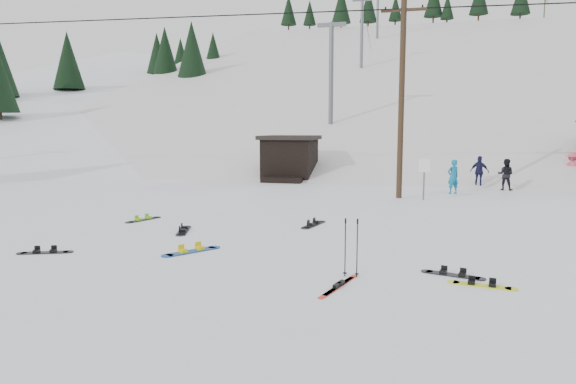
# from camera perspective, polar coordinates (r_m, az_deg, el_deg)

# --- Properties ---
(ground) EXTENTS (200.00, 200.00, 0.00)m
(ground) POSITION_cam_1_polar(r_m,az_deg,el_deg) (10.96, -1.69, -9.95)
(ground) COLOR white
(ground) RESTS_ON ground
(ski_slope) EXTENTS (60.00, 85.24, 65.97)m
(ski_slope) POSITION_cam_1_polar(r_m,az_deg,el_deg) (66.88, 11.71, -6.16)
(ski_slope) COLOR silver
(ski_slope) RESTS_ON ground
(ridge_left) EXTENTS (47.54, 95.03, 58.38)m
(ridge_left) POSITION_cam_1_polar(r_m,az_deg,el_deg) (71.33, -18.97, -4.74)
(ridge_left) COLOR white
(ridge_left) RESTS_ON ground
(treeline_left) EXTENTS (20.00, 64.00, 10.00)m
(treeline_left) POSITION_cam_1_polar(r_m,az_deg,el_deg) (62.29, -21.90, 3.67)
(treeline_left) COLOR black
(treeline_left) RESTS_ON ground
(treeline_crest) EXTENTS (50.00, 6.00, 10.00)m
(treeline_crest) POSITION_cam_1_polar(r_m,az_deg,el_deg) (96.15, 12.84, 5.05)
(treeline_crest) COLOR black
(treeline_crest) RESTS_ON ski_slope
(utility_pole) EXTENTS (2.00, 0.26, 9.00)m
(utility_pole) POSITION_cam_1_polar(r_m,az_deg,el_deg) (24.12, 12.50, 10.45)
(utility_pole) COLOR #3A2819
(utility_pole) RESTS_ON ground
(trail_sign) EXTENTS (0.50, 0.09, 1.85)m
(trail_sign) POSITION_cam_1_polar(r_m,az_deg,el_deg) (23.71, 14.90, 2.20)
(trail_sign) COLOR #595B60
(trail_sign) RESTS_ON ground
(lift_hut) EXTENTS (3.40, 4.10, 2.75)m
(lift_hut) POSITION_cam_1_polar(r_m,az_deg,el_deg) (32.05, 0.18, 3.83)
(lift_hut) COLOR black
(lift_hut) RESTS_ON ground
(lift_tower_near) EXTENTS (2.20, 0.36, 8.00)m
(lift_tower_near) POSITION_cam_1_polar(r_m,az_deg,el_deg) (40.91, 4.82, 13.63)
(lift_tower_near) COLOR #595B60
(lift_tower_near) RESTS_ON ski_slope
(lift_tower_mid) EXTENTS (2.20, 0.36, 8.00)m
(lift_tower_mid) POSITION_cam_1_polar(r_m,az_deg,el_deg) (61.47, 8.21, 17.52)
(lift_tower_mid) COLOR #595B60
(lift_tower_mid) RESTS_ON ski_slope
(lift_tower_far) EXTENTS (2.20, 0.36, 8.00)m
(lift_tower_far) POSITION_cam_1_polar(r_m,az_deg,el_deg) (82.27, 9.94, 19.43)
(lift_tower_far) COLOR #595B60
(lift_tower_far) RESTS_ON ski_slope
(hero_snowboard) EXTENTS (1.11, 1.46, 0.12)m
(hero_snowboard) POSITION_cam_1_polar(r_m,az_deg,el_deg) (13.70, -10.67, -6.44)
(hero_snowboard) COLOR #174497
(hero_snowboard) RESTS_ON ground
(hero_skis) EXTENTS (0.55, 1.72, 0.09)m
(hero_skis) POSITION_cam_1_polar(r_m,az_deg,el_deg) (10.68, 5.66, -10.30)
(hero_skis) COLOR red
(hero_skis) RESTS_ON ground
(ski_poles) EXTENTS (0.35, 0.09, 1.28)m
(ski_poles) POSITION_cam_1_polar(r_m,az_deg,el_deg) (11.26, 7.03, -6.08)
(ski_poles) COLOR black
(ski_poles) RESTS_ON ground
(board_scatter_a) EXTENTS (1.32, 0.70, 0.10)m
(board_scatter_a) POSITION_cam_1_polar(r_m,az_deg,el_deg) (14.77, -25.39, -6.05)
(board_scatter_a) COLOR black
(board_scatter_a) RESTS_ON ground
(board_scatter_b) EXTENTS (0.70, 1.54, 0.11)m
(board_scatter_b) POSITION_cam_1_polar(r_m,az_deg,el_deg) (16.45, -11.52, -4.19)
(board_scatter_b) COLOR black
(board_scatter_b) RESTS_ON ground
(board_scatter_c) EXTENTS (0.70, 1.42, 0.10)m
(board_scatter_c) POSITION_cam_1_polar(r_m,az_deg,el_deg) (18.72, -15.78, -2.95)
(board_scatter_c) COLOR black
(board_scatter_c) RESTS_ON ground
(board_scatter_d) EXTENTS (1.35, 0.57, 0.10)m
(board_scatter_d) POSITION_cam_1_polar(r_m,az_deg,el_deg) (11.95, 17.83, -8.71)
(board_scatter_d) COLOR black
(board_scatter_d) RESTS_ON ground
(board_scatter_e) EXTENTS (1.35, 0.44, 0.10)m
(board_scatter_e) POSITION_cam_1_polar(r_m,az_deg,el_deg) (11.38, 20.73, -9.64)
(board_scatter_e) COLOR #E9F91B
(board_scatter_e) RESTS_ON ground
(board_scatter_f) EXTENTS (0.58, 1.57, 0.11)m
(board_scatter_f) POSITION_cam_1_polar(r_m,az_deg,el_deg) (17.12, 2.86, -3.61)
(board_scatter_f) COLOR black
(board_scatter_f) RESTS_ON ground
(skier_teal) EXTENTS (0.73, 0.67, 1.68)m
(skier_teal) POSITION_cam_1_polar(r_m,az_deg,el_deg) (26.41, 17.87, 1.63)
(skier_teal) COLOR #0E6A90
(skier_teal) RESTS_ON ground
(skier_dark) EXTENTS (0.94, 0.83, 1.63)m
(skier_dark) POSITION_cam_1_polar(r_m,az_deg,el_deg) (28.91, 23.02, 1.81)
(skier_dark) COLOR black
(skier_dark) RESTS_ON ground
(skier_pink) EXTENTS (1.26, 0.83, 1.82)m
(skier_pink) POSITION_cam_1_polar(r_m,az_deg,el_deg) (33.72, 29.01, 2.32)
(skier_pink) COLOR #D24A5D
(skier_pink) RESTS_ON ground
(skier_navy) EXTENTS (1.08, 0.77, 1.70)m
(skier_navy) POSITION_cam_1_polar(r_m,az_deg,el_deg) (29.81, 20.50, 2.14)
(skier_navy) COLOR #161638
(skier_navy) RESTS_ON ground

